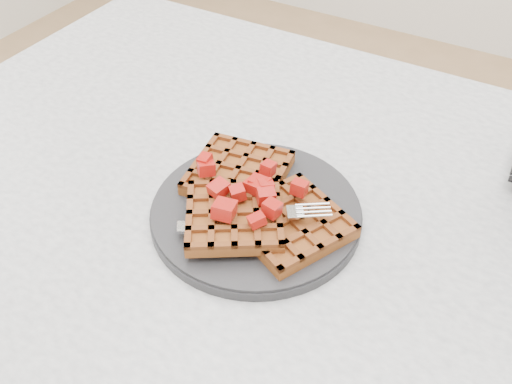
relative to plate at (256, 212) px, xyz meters
The scene contains 5 objects.
table 0.14m from the plate, 34.51° to the left, with size 1.20×0.80×0.75m.
plate is the anchor object (origin of this frame).
waffles 0.02m from the plate, 87.49° to the right, with size 0.23×0.21×0.03m.
strawberry_pile 0.05m from the plate, 63.43° to the left, with size 0.15×0.15×0.02m, color #900200, non-canonical shape.
fork 0.04m from the plate, 45.09° to the right, with size 0.02×0.18×0.02m, color silver, non-canonical shape.
Camera 1 is at (0.18, -0.45, 1.23)m, focal length 40.00 mm.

